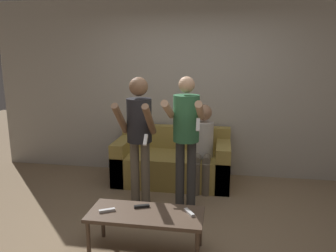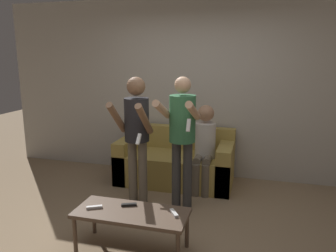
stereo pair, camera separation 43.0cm
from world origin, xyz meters
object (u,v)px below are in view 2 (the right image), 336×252
at_px(person_seated, 204,144).
at_px(remote_near, 94,207).
at_px(coffee_table, 131,215).
at_px(couch, 176,163).
at_px(remote_far, 129,205).
at_px(remote_mid, 174,213).
at_px(person_standing_right, 182,130).
at_px(person_standing_left, 136,128).

distance_m(person_seated, remote_near, 1.89).
height_order(coffee_table, remote_near, remote_near).
relative_size(couch, remote_far, 10.95).
bearing_deg(coffee_table, remote_mid, 7.17).
bearing_deg(coffee_table, person_standing_right, 74.66).
xyz_separation_m(person_standing_left, person_standing_right, (0.57, -0.00, 0.02)).
relative_size(person_standing_right, remote_far, 10.64).
xyz_separation_m(remote_near, remote_far, (0.30, 0.14, 0.00)).
bearing_deg(coffee_table, person_standing_left, 107.30).
distance_m(remote_near, remote_mid, 0.78).
height_order(couch, person_standing_left, person_standing_left).
relative_size(remote_near, remote_mid, 1.03).
relative_size(person_standing_right, coffee_table, 1.49).
height_order(remote_near, remote_mid, same).
relative_size(couch, remote_mid, 11.55).
xyz_separation_m(person_standing_right, remote_far, (-0.33, -0.87, -0.59)).
relative_size(person_standing_left, remote_far, 10.55).
xyz_separation_m(person_standing_left, remote_far, (0.24, -0.87, -0.57)).
height_order(remote_mid, remote_far, same).
bearing_deg(remote_near, remote_far, 24.42).
height_order(coffee_table, remote_mid, remote_mid).
bearing_deg(remote_near, person_standing_right, 57.83).
xyz_separation_m(couch, coffee_table, (0.02, -1.83, 0.08)).
bearing_deg(person_standing_left, remote_near, -93.64).
xyz_separation_m(couch, remote_far, (-0.04, -1.73, 0.13)).
xyz_separation_m(person_standing_left, remote_mid, (0.71, -0.92, -0.57)).
distance_m(person_seated, remote_far, 1.65).
distance_m(couch, remote_far, 1.73).
bearing_deg(coffee_table, couch, 90.59).
relative_size(person_standing_left, coffee_table, 1.48).
xyz_separation_m(person_standing_right, remote_near, (-0.63, -1.01, -0.59)).
bearing_deg(remote_far, remote_mid, -6.08).
bearing_deg(person_standing_left, person_seated, 43.23).
distance_m(person_standing_left, person_standing_right, 0.57).
xyz_separation_m(couch, person_standing_right, (0.28, -0.86, 0.72)).
bearing_deg(person_standing_left, person_standing_right, -0.32).
xyz_separation_m(person_seated, remote_far, (-0.49, -1.56, -0.24)).
relative_size(coffee_table, remote_far, 7.13).
height_order(person_standing_right, person_seated, person_standing_right).
distance_m(person_standing_right, remote_far, 1.10).
distance_m(person_standing_left, remote_mid, 1.30).
height_order(person_standing_right, remote_near, person_standing_right).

